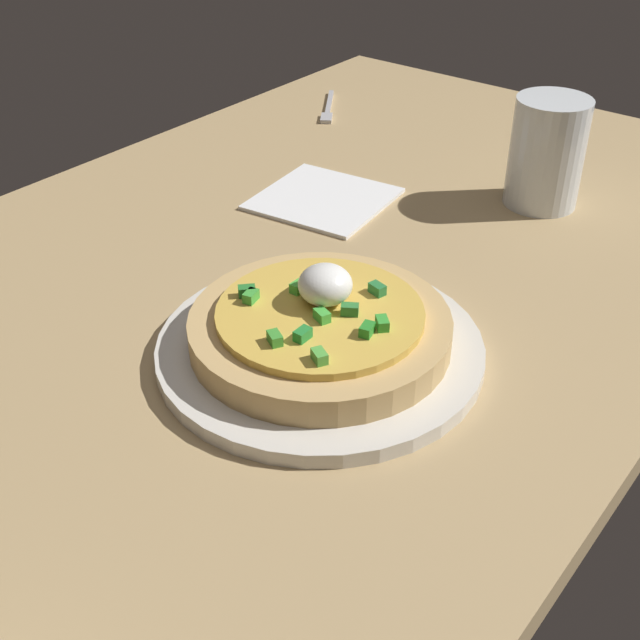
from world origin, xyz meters
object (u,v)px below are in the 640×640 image
(pizza, at_px, (320,325))
(fork, at_px, (328,109))
(plate, at_px, (320,348))
(cup_near, at_px, (546,158))
(napkin, at_px, (323,199))

(pizza, height_order, fork, pizza)
(pizza, bearing_deg, plate, -162.16)
(pizza, bearing_deg, cup_near, -2.31)
(cup_near, bearing_deg, fork, 76.78)
(fork, height_order, napkin, same)
(pizza, xyz_separation_m, napkin, (0.21, 0.16, -0.02))
(cup_near, height_order, fork, cup_near)
(pizza, bearing_deg, fork, 37.13)
(plate, bearing_deg, fork, 37.11)
(plate, bearing_deg, pizza, 17.84)
(plate, height_order, napkin, plate)
(plate, distance_m, pizza, 0.02)
(pizza, relative_size, cup_near, 1.80)
(napkin, bearing_deg, plate, -142.50)
(plate, height_order, fork, plate)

